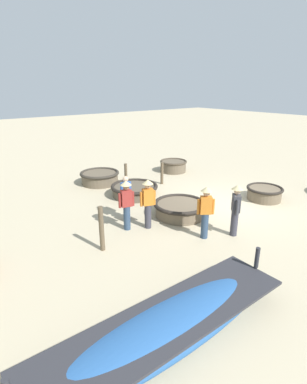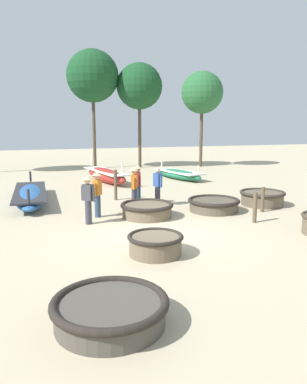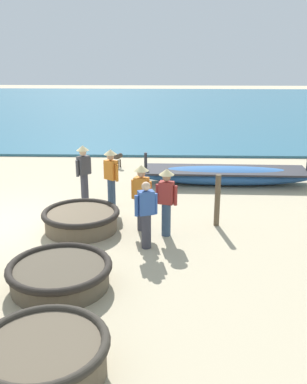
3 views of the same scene
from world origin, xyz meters
name	(u,v)px [view 1 (image 1 of 3)]	position (x,y,z in m)	size (l,w,h in m)	color
ground_plane	(228,204)	(0.00, 0.00, 0.00)	(80.00, 80.00, 0.00)	#BCAD8C
coracle_nearest	(134,190)	(3.15, 2.34, 0.27)	(2.01, 2.01, 0.49)	brown
coracle_tilted	(173,166)	(4.97, -1.53, 0.33)	(1.46, 1.46, 0.62)	brown
coracle_front_left	(264,193)	(-0.56, -1.61, 0.29)	(1.46, 1.46, 0.54)	brown
coracle_center	(180,208)	(0.40, 2.24, 0.29)	(1.93, 1.93, 0.52)	brown
coracle_beside_post	(100,177)	(5.57, 2.68, 0.32)	(1.86, 1.86, 0.59)	brown
long_boat_white_hull	(167,327)	(-3.61, 6.30, 0.30)	(1.41, 5.77, 1.02)	#285693
fisherman_standing_left	(148,201)	(0.34, 3.74, 0.96)	(0.36, 0.51, 1.67)	#383842
fisherman_by_coracle	(126,202)	(0.67, 4.35, 0.96)	(0.36, 0.52, 1.67)	#2D425B
fisherman_hauling	(126,197)	(1.38, 3.90, 0.84)	(0.32, 0.50, 1.57)	#383842
fisherman_with_hat	(236,207)	(-1.75, 1.95, 0.96)	(0.41, 0.39, 1.67)	#383842
fisherman_standing_right	(206,209)	(-1.29, 2.80, 0.96)	(0.38, 0.44, 1.67)	#2D425B
mooring_post_inland	(126,173)	(4.87, 1.64, 0.48)	(0.14, 0.14, 0.96)	brown
mooring_post_shoreline	(162,173)	(3.69, 0.36, 0.53)	(0.14, 0.14, 1.05)	brown
mooring_post_mid_beach	(102,229)	(0.01, 5.64, 0.67)	(0.14, 0.14, 1.34)	brown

